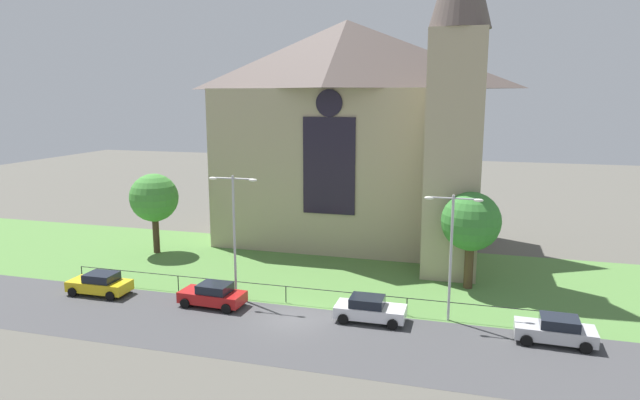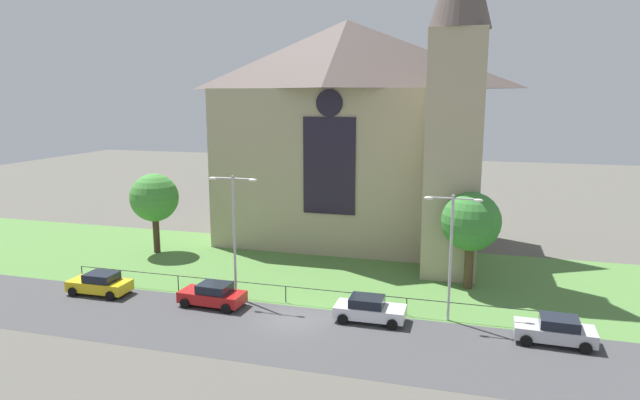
{
  "view_description": "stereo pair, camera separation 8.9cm",
  "coord_description": "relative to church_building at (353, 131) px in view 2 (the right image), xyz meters",
  "views": [
    {
      "loc": [
        10.18,
        -30.02,
        13.33
      ],
      "look_at": [
        -0.52,
        8.0,
        5.9
      ],
      "focal_mm": 30.98,
      "sensor_mm": 36.0,
      "label": 1
    },
    {
      "loc": [
        10.27,
        -29.99,
        13.33
      ],
      "look_at": [
        -0.52,
        8.0,
        5.9
      ],
      "focal_mm": 30.98,
      "sensor_mm": 36.0,
      "label": 2
    }
  ],
  "objects": [
    {
      "name": "ground",
      "position": [
        0.52,
        -8.92,
        -10.27
      ],
      "size": [
        160.0,
        160.0,
        0.0
      ],
      "primitive_type": "plane",
      "color": "#56544C"
    },
    {
      "name": "road_asphalt",
      "position": [
        0.52,
        -20.92,
        -10.27
      ],
      "size": [
        120.0,
        8.0,
        0.01
      ],
      "primitive_type": "cube",
      "color": "#424244",
      "rests_on": "ground"
    },
    {
      "name": "grass_verge",
      "position": [
        0.52,
        -10.92,
        -10.27
      ],
      "size": [
        120.0,
        20.0,
        0.01
      ],
      "primitive_type": "cube",
      "color": "#517F3D",
      "rests_on": "ground"
    },
    {
      "name": "church_building",
      "position": [
        0.0,
        0.0,
        0.0
      ],
      "size": [
        23.2,
        16.2,
        26.0
      ],
      "color": "tan",
      "rests_on": "ground"
    },
    {
      "name": "iron_railing",
      "position": [
        -0.77,
        -16.42,
        -9.3
      ],
      "size": [
        31.7,
        0.07,
        1.13
      ],
      "color": "black",
      "rests_on": "ground"
    },
    {
      "name": "tree_right_near",
      "position": [
        10.69,
        -10.25,
        -5.51
      ],
      "size": [
        4.11,
        4.11,
        6.88
      ],
      "color": "#4C3823",
      "rests_on": "ground"
    },
    {
      "name": "tree_left_far",
      "position": [
        -15.46,
        -8.27,
        -5.47
      ],
      "size": [
        4.1,
        4.1,
        6.9
      ],
      "color": "#423021",
      "rests_on": "ground"
    },
    {
      "name": "streetlamp_near",
      "position": [
        -4.28,
        -16.52,
        -4.99
      ],
      "size": [
        3.37,
        0.26,
        8.32
      ],
      "color": "#B2B2B7",
      "rests_on": "ground"
    },
    {
      "name": "streetlamp_far",
      "position": [
        9.64,
        -16.52,
        -5.32
      ],
      "size": [
        3.37,
        0.26,
        7.71
      ],
      "color": "#B2B2B7",
      "rests_on": "ground"
    },
    {
      "name": "parked_car_yellow",
      "position": [
        -13.52,
        -18.41,
        -9.53
      ],
      "size": [
        4.22,
        2.06,
        1.51
      ],
      "rotation": [
        0.0,
        0.0,
        3.15
      ],
      "color": "gold",
      "rests_on": "ground"
    },
    {
      "name": "parked_car_red",
      "position": [
        -5.1,
        -18.28,
        -9.53
      ],
      "size": [
        4.28,
        2.18,
        1.51
      ],
      "rotation": [
        0.0,
        0.0,
        3.1
      ],
      "color": "#B21919",
      "rests_on": "ground"
    },
    {
      "name": "parked_car_white",
      "position": [
        5.08,
        -17.94,
        -9.53
      ],
      "size": [
        4.22,
        2.05,
        1.51
      ],
      "rotation": [
        0.0,
        0.0,
        0.01
      ],
      "color": "silver",
      "rests_on": "ground"
    },
    {
      "name": "parked_car_silver",
      "position": [
        15.46,
        -18.15,
        -9.53
      ],
      "size": [
        4.25,
        2.13,
        1.51
      ],
      "rotation": [
        0.0,
        0.0,
        3.11
      ],
      "color": "#B7B7BC",
      "rests_on": "ground"
    }
  ]
}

